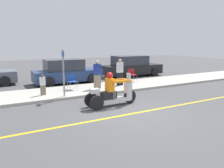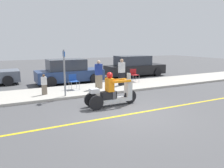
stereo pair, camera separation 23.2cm
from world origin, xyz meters
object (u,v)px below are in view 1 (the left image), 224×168
object	(u,v)px
spectator_near_curb	(97,75)
spectator_by_tree	(120,73)
folding_chair_set_back	(132,74)
parked_car_lot_far	(132,67)
parked_car_lot_center	(66,72)
spectator_end_of_line	(43,85)
motorcycle_trike	(112,94)
folding_chair_curbside	(72,80)
street_sign	(63,71)

from	to	relation	value
spectator_near_curb	spectator_by_tree	size ratio (longest dim) A/B	1.00
folding_chair_set_back	parked_car_lot_far	xyz separation A→B (m)	(1.74, 2.64, 0.14)
parked_car_lot_center	parked_car_lot_far	bearing A→B (deg)	6.41
spectator_near_curb	spectator_end_of_line	bearing A→B (deg)	-177.56
motorcycle_trike	folding_chair_curbside	distance (m)	3.53
spectator_by_tree	spectator_end_of_line	bearing A→B (deg)	-175.22
spectator_end_of_line	folding_chair_curbside	bearing A→B (deg)	19.55
spectator_by_tree	parked_car_lot_center	size ratio (longest dim) A/B	0.36
motorcycle_trike	spectator_near_curb	xyz separation A→B (m)	(0.72, 3.01, 0.36)
motorcycle_trike	spectator_by_tree	bearing A→B (deg)	54.59
parked_car_lot_far	street_sign	world-z (taller)	street_sign
spectator_near_curb	folding_chair_curbside	size ratio (longest dim) A/B	1.92
parked_car_lot_far	folding_chair_curbside	bearing A→B (deg)	-152.05
folding_chair_set_back	spectator_near_curb	bearing A→B (deg)	-161.08
parked_car_lot_far	parked_car_lot_center	bearing A→B (deg)	-173.59
folding_chair_set_back	street_sign	xyz separation A→B (m)	(-5.11, -1.91, 0.69)
spectator_end_of_line	spectator_by_tree	bearing A→B (deg)	4.78
spectator_by_tree	folding_chair_set_back	size ratio (longest dim) A/B	1.93
street_sign	parked_car_lot_center	bearing A→B (deg)	71.49
motorcycle_trike	folding_chair_set_back	world-z (taller)	motorcycle_trike
motorcycle_trike	street_sign	distance (m)	2.68
folding_chair_set_back	parked_car_lot_center	bearing A→B (deg)	151.99
spectator_end_of_line	folding_chair_set_back	distance (m)	6.06
spectator_by_tree	folding_chair_curbside	distance (m)	2.94
parked_car_lot_far	spectator_end_of_line	bearing A→B (deg)	-153.77
street_sign	spectator_end_of_line	bearing A→B (deg)	137.51
parked_car_lot_center	spectator_end_of_line	bearing A→B (deg)	-124.16
parked_car_lot_center	street_sign	world-z (taller)	street_sign
folding_chair_set_back	folding_chair_curbside	world-z (taller)	same
folding_chair_set_back	parked_car_lot_far	world-z (taller)	parked_car_lot_far
spectator_by_tree	parked_car_lot_far	world-z (taller)	spectator_by_tree
parked_car_lot_far	spectator_by_tree	bearing A→B (deg)	-132.38
spectator_end_of_line	folding_chair_set_back	bearing A→B (deg)	10.89
motorcycle_trike	spectator_end_of_line	world-z (taller)	motorcycle_trike
folding_chair_set_back	spectator_end_of_line	bearing A→B (deg)	-169.11
parked_car_lot_far	street_sign	xyz separation A→B (m)	(-6.86, -4.55, 0.55)
parked_car_lot_center	parked_car_lot_far	world-z (taller)	parked_car_lot_far
motorcycle_trike	parked_car_lot_center	world-z (taller)	parked_car_lot_center
folding_chair_set_back	street_sign	size ratio (longest dim) A/B	0.37
motorcycle_trike	parked_car_lot_center	xyz separation A→B (m)	(-0.11, 6.05, 0.22)
spectator_end_of_line	street_sign	size ratio (longest dim) A/B	0.46
folding_chair_curbside	parked_car_lot_center	world-z (taller)	parked_car_lot_center
motorcycle_trike	folding_chair_curbside	world-z (taller)	motorcycle_trike
folding_chair_curbside	spectator_near_curb	bearing A→B (deg)	-19.39
spectator_by_tree	spectator_end_of_line	xyz separation A→B (m)	(-4.58, -0.38, -0.27)
spectator_near_curb	parked_car_lot_center	bearing A→B (deg)	105.28
spectator_near_curb	folding_chair_curbside	world-z (taller)	spectator_near_curb
motorcycle_trike	folding_chair_set_back	distance (m)	5.47
parked_car_lot_center	folding_chair_curbside	bearing A→B (deg)	-100.68
folding_chair_set_back	folding_chair_curbside	xyz separation A→B (m)	(-4.29, -0.55, 0.00)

